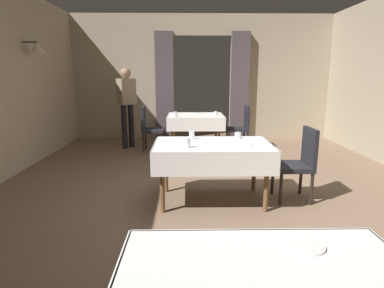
{
  "coord_description": "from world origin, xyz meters",
  "views": [
    {
      "loc": [
        -0.39,
        -3.83,
        1.57
      ],
      "look_at": [
        -0.32,
        0.17,
        0.7
      ],
      "focal_mm": 29.76,
      "sensor_mm": 36.0,
      "label": 1
    }
  ],
  "objects_px": {
    "glass_mid_b": "(238,135)",
    "plate_mid_d": "(244,144)",
    "dining_table_mid": "(213,151)",
    "chair_far_left": "(149,127)",
    "glass_mid_a": "(187,143)",
    "glass_mid_c": "(192,135)",
    "dining_table_far": "(196,120)",
    "glass_far_a": "(216,113)",
    "chair_mid_right": "(299,160)",
    "plate_near_b": "(306,246)",
    "plate_far_c": "(198,113)",
    "glass_far_b": "(175,114)",
    "chair_far_right": "(241,126)",
    "person_waiter_by_doorway": "(127,101)"
  },
  "relations": [
    {
      "from": "dining_table_far",
      "to": "glass_mid_a",
      "type": "height_order",
      "value": "glass_mid_a"
    },
    {
      "from": "plate_far_c",
      "to": "glass_mid_b",
      "type": "bearing_deg",
      "value": -81.03
    },
    {
      "from": "chair_far_right",
      "to": "plate_far_c",
      "type": "bearing_deg",
      "value": 168.92
    },
    {
      "from": "chair_far_left",
      "to": "glass_far_b",
      "type": "height_order",
      "value": "chair_far_left"
    },
    {
      "from": "plate_far_c",
      "to": "person_waiter_by_doorway",
      "type": "bearing_deg",
      "value": 178.8
    },
    {
      "from": "chair_mid_right",
      "to": "glass_mid_c",
      "type": "xyz_separation_m",
      "value": [
        -1.35,
        0.23,
        0.29
      ]
    },
    {
      "from": "dining_table_mid",
      "to": "chair_far_left",
      "type": "bearing_deg",
      "value": 111.56
    },
    {
      "from": "chair_mid_right",
      "to": "chair_far_right",
      "type": "bearing_deg",
      "value": 95.18
    },
    {
      "from": "plate_mid_d",
      "to": "dining_table_mid",
      "type": "bearing_deg",
      "value": 169.18
    },
    {
      "from": "plate_mid_d",
      "to": "glass_mid_b",
      "type": "bearing_deg",
      "value": 92.66
    },
    {
      "from": "plate_near_b",
      "to": "glass_mid_a",
      "type": "height_order",
      "value": "glass_mid_a"
    },
    {
      "from": "glass_far_b",
      "to": "person_waiter_by_doorway",
      "type": "relative_size",
      "value": 0.06
    },
    {
      "from": "dining_table_mid",
      "to": "plate_far_c",
      "type": "height_order",
      "value": "plate_far_c"
    },
    {
      "from": "chair_mid_right",
      "to": "chair_far_right",
      "type": "distance_m",
      "value": 2.86
    },
    {
      "from": "dining_table_mid",
      "to": "chair_far_right",
      "type": "relative_size",
      "value": 1.55
    },
    {
      "from": "glass_far_a",
      "to": "plate_far_c",
      "type": "relative_size",
      "value": 0.47
    },
    {
      "from": "glass_mid_b",
      "to": "plate_mid_d",
      "type": "height_order",
      "value": "glass_mid_b"
    },
    {
      "from": "glass_mid_b",
      "to": "dining_table_mid",
      "type": "bearing_deg",
      "value": -140.01
    },
    {
      "from": "dining_table_far",
      "to": "dining_table_mid",
      "type": "bearing_deg",
      "value": -87.47
    },
    {
      "from": "dining_table_mid",
      "to": "glass_far_a",
      "type": "xyz_separation_m",
      "value": [
        0.29,
        2.77,
        0.14
      ]
    },
    {
      "from": "plate_near_b",
      "to": "person_waiter_by_doorway",
      "type": "xyz_separation_m",
      "value": [
        -1.86,
        5.51,
        0.27
      ]
    },
    {
      "from": "dining_table_far",
      "to": "glass_far_a",
      "type": "xyz_separation_m",
      "value": [
        0.42,
        -0.1,
        0.14
      ]
    },
    {
      "from": "glass_mid_a",
      "to": "glass_far_a",
      "type": "xyz_separation_m",
      "value": [
        0.6,
        3.01,
        -0.01
      ]
    },
    {
      "from": "chair_far_left",
      "to": "person_waiter_by_doorway",
      "type": "bearing_deg",
      "value": 148.27
    },
    {
      "from": "glass_mid_c",
      "to": "chair_far_left",
      "type": "bearing_deg",
      "value": 108.63
    },
    {
      "from": "dining_table_far",
      "to": "plate_far_c",
      "type": "bearing_deg",
      "value": 76.43
    },
    {
      "from": "plate_far_c",
      "to": "glass_far_a",
      "type": "bearing_deg",
      "value": -38.76
    },
    {
      "from": "glass_mid_b",
      "to": "glass_far_a",
      "type": "height_order",
      "value": "glass_far_a"
    },
    {
      "from": "dining_table_mid",
      "to": "plate_near_b",
      "type": "relative_size",
      "value": 7.83
    },
    {
      "from": "chair_far_left",
      "to": "glass_far_b",
      "type": "distance_m",
      "value": 0.65
    },
    {
      "from": "chair_mid_right",
      "to": "glass_mid_a",
      "type": "height_order",
      "value": "chair_mid_right"
    },
    {
      "from": "dining_table_mid",
      "to": "chair_far_right",
      "type": "xyz_separation_m",
      "value": [
        0.85,
        2.88,
        -0.14
      ]
    },
    {
      "from": "chair_far_left",
      "to": "glass_far_b",
      "type": "bearing_deg",
      "value": -19.2
    },
    {
      "from": "glass_mid_a",
      "to": "glass_far_a",
      "type": "distance_m",
      "value": 3.07
    },
    {
      "from": "glass_mid_c",
      "to": "plate_far_c",
      "type": "xyz_separation_m",
      "value": [
        0.17,
        2.8,
        -0.05
      ]
    },
    {
      "from": "dining_table_far",
      "to": "plate_mid_d",
      "type": "bearing_deg",
      "value": -80.32
    },
    {
      "from": "glass_mid_a",
      "to": "glass_mid_c",
      "type": "bearing_deg",
      "value": 83.44
    },
    {
      "from": "chair_mid_right",
      "to": "plate_near_b",
      "type": "height_order",
      "value": "chair_mid_right"
    },
    {
      "from": "dining_table_mid",
      "to": "glass_mid_c",
      "type": "xyz_separation_m",
      "value": [
        -0.25,
        0.27,
        0.15
      ]
    },
    {
      "from": "dining_table_mid",
      "to": "glass_mid_b",
      "type": "distance_m",
      "value": 0.49
    },
    {
      "from": "glass_far_a",
      "to": "plate_far_c",
      "type": "bearing_deg",
      "value": 141.24
    },
    {
      "from": "chair_far_left",
      "to": "dining_table_mid",
      "type": "bearing_deg",
      "value": -68.44
    },
    {
      "from": "dining_table_far",
      "to": "chair_far_left",
      "type": "bearing_deg",
      "value": -175.1
    },
    {
      "from": "plate_far_c",
      "to": "person_waiter_by_doorway",
      "type": "height_order",
      "value": "person_waiter_by_doorway"
    },
    {
      "from": "dining_table_far",
      "to": "glass_far_b",
      "type": "height_order",
      "value": "glass_far_b"
    },
    {
      "from": "chair_mid_right",
      "to": "plate_far_c",
      "type": "height_order",
      "value": "chair_mid_right"
    },
    {
      "from": "plate_mid_d",
      "to": "person_waiter_by_doorway",
      "type": "height_order",
      "value": "person_waiter_by_doorway"
    },
    {
      "from": "glass_mid_c",
      "to": "glass_far_b",
      "type": "distance_m",
      "value": 2.34
    },
    {
      "from": "chair_far_left",
      "to": "glass_mid_b",
      "type": "height_order",
      "value": "chair_far_left"
    },
    {
      "from": "dining_table_far",
      "to": "glass_far_b",
      "type": "distance_m",
      "value": 0.53
    }
  ]
}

